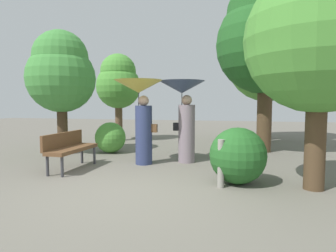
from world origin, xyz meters
TOP-DOWN VIEW (x-y plane):
  - ground_plane at (0.00, 0.00)m, footprint 40.00×40.00m
  - person_left at (-0.56, 2.10)m, footprint 1.17×1.17m
  - person_right at (0.41, 2.56)m, footprint 1.15×1.15m
  - park_bench at (-1.94, 1.17)m, footprint 0.51×1.51m
  - tree_near_left at (-3.22, 2.88)m, footprint 1.94×1.94m
  - tree_near_right at (2.87, 7.81)m, footprint 3.21×3.21m
  - tree_mid_left at (-2.83, 6.15)m, footprint 1.73×1.73m
  - tree_mid_right at (3.03, 0.75)m, footprint 2.48×2.48m
  - tree_far_back at (2.51, 4.66)m, footprint 2.95×2.95m
  - bush_path_left at (1.63, 3.55)m, footprint 0.80×0.80m
  - bush_path_right at (1.74, 0.82)m, footprint 1.05×1.05m
  - bush_behind_bench at (-1.97, 3.43)m, footprint 0.91×0.91m
  - path_marker_post at (1.46, 0.49)m, footprint 0.12×0.12m

SIDE VIEW (x-z plane):
  - ground_plane at x=0.00m, z-range 0.00..0.00m
  - bush_path_left at x=1.63m, z-range 0.00..0.80m
  - path_marker_post at x=1.46m, z-range 0.00..0.86m
  - bush_behind_bench at x=-1.97m, z-range 0.00..0.91m
  - park_bench at x=-1.94m, z-range 0.10..0.93m
  - bush_path_right at x=1.74m, z-range 0.00..1.05m
  - person_right at x=0.41m, z-range 0.43..2.47m
  - person_left at x=-0.56m, z-range 0.44..2.49m
  - tree_mid_left at x=-2.83m, z-range 0.60..4.00m
  - tree_near_left at x=-3.22m, z-range 0.59..4.15m
  - tree_mid_right at x=3.03m, z-range 0.66..4.89m
  - tree_near_right at x=2.87m, z-range 0.78..6.05m
  - tree_far_back at x=2.51m, z-range 0.86..6.13m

